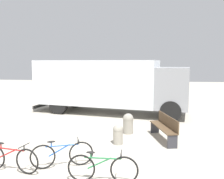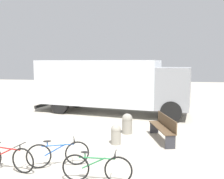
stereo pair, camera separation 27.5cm
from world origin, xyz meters
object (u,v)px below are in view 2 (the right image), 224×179
park_bench (164,127)px  bicycle_middle (58,154)px  bicycle_far (97,168)px  bollard_far_bench (127,123)px  bollard_near_bench (116,134)px  delivery_truck (109,83)px  bicycle_near (7,157)px

park_bench → bicycle_middle: (-2.91, -2.84, -0.15)m
bicycle_middle → bicycle_far: size_ratio=0.93×
bollard_far_bench → bollard_near_bench: bearing=-100.3°
park_bench → bollard_far_bench: park_bench is taller
delivery_truck → bicycle_middle: 7.37m
delivery_truck → park_bench: delivery_truck is taller
delivery_truck → bollard_far_bench: delivery_truck is taller
delivery_truck → bollard_far_bench: (1.40, -3.78, -1.23)m
bicycle_near → bollard_far_bench: size_ratio=2.08×
park_bench → bicycle_near: 5.30m
delivery_truck → park_bench: size_ratio=4.32×
park_bench → delivery_truck: bearing=16.1°
bollard_near_bench → bollard_far_bench: 1.38m
delivery_truck → bollard_far_bench: size_ratio=10.72×
bicycle_near → park_bench: bearing=47.7°
bicycle_near → bollard_far_bench: bearing=64.2°
park_bench → bicycle_middle: size_ratio=1.27×
delivery_truck → bicycle_far: delivery_truck is taller
bicycle_near → bollard_far_bench: 4.80m
park_bench → bollard_far_bench: bearing=49.4°
bicycle_middle → bicycle_near: bearing=177.6°
bicycle_near → bicycle_far: bearing=3.4°
bollard_near_bench → park_bench: bearing=23.8°
park_bench → bollard_far_bench: 1.53m
park_bench → bicycle_near: park_bench is taller
park_bench → bicycle_near: size_ratio=1.19×
bicycle_far → bicycle_middle: bearing=148.2°
bollard_near_bench → delivery_truck: bearing=102.7°
bicycle_far → bollard_far_bench: bollard_far_bench is taller
bicycle_far → bicycle_near: bearing=172.1°
park_bench → bollard_near_bench: size_ratio=2.88×
bicycle_far → delivery_truck: bearing=96.1°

